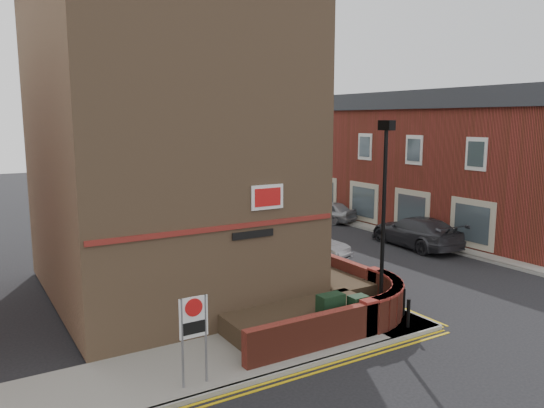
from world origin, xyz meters
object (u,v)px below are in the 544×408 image
Objects in this scene: zone_sign at (194,324)px; silver_car_near at (311,245)px; utility_cabinet_large at (331,314)px; lamppost at (383,222)px.

zone_sign reaches higher than silver_car_near.
silver_car_near is at bearing 58.36° from utility_cabinet_large.
lamppost is 8.78m from silver_car_near.
lamppost is 6.85m from zone_sign.
lamppost is at bearing 6.07° from zone_sign.
lamppost reaches higher than zone_sign.
zone_sign is 0.58× the size of silver_car_near.
lamppost reaches higher than silver_car_near.
silver_car_near is (4.77, 7.74, -0.09)m from utility_cabinet_large.
utility_cabinet_large is 0.32× the size of silver_car_near.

